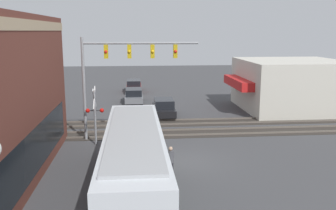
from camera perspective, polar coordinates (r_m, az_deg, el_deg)
name	(u,v)px	position (r m, az deg, el deg)	size (l,w,h in m)	color
ground_plane	(184,162)	(21.62, 2.39, -8.64)	(120.00, 120.00, 0.00)	#424244
shop_building	(291,85)	(37.28, 18.18, 2.95)	(9.23, 10.34, 4.66)	beige
city_bus	(134,159)	(16.97, -5.20, -8.26)	(12.46, 2.59, 3.06)	silver
traffic_signal_gantry	(121,63)	(25.24, -7.17, 6.40)	(0.42, 7.77, 6.95)	gray
crossing_signal	(95,110)	(24.60, -11.09, -0.82)	(1.41, 1.18, 3.81)	gray
rail_track_near	(173,133)	(27.29, 0.73, -4.32)	(2.60, 60.00, 0.15)	#332D28
rail_track_far	(169,123)	(30.37, 0.11, -2.71)	(2.60, 60.00, 0.15)	#332D28
parked_car_black	(164,108)	(32.69, -0.65, -0.47)	(4.47, 1.82, 1.54)	black
parked_car_grey	(134,96)	(38.98, -5.23, 1.36)	(4.61, 1.82, 1.49)	slate
parked_car_red	(134,86)	(45.94, -5.24, 2.87)	(4.89, 1.82, 1.50)	#B21E19
pedestrian_near_bus	(171,162)	(19.21, 0.39, -8.63)	(0.34, 0.34, 1.62)	black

